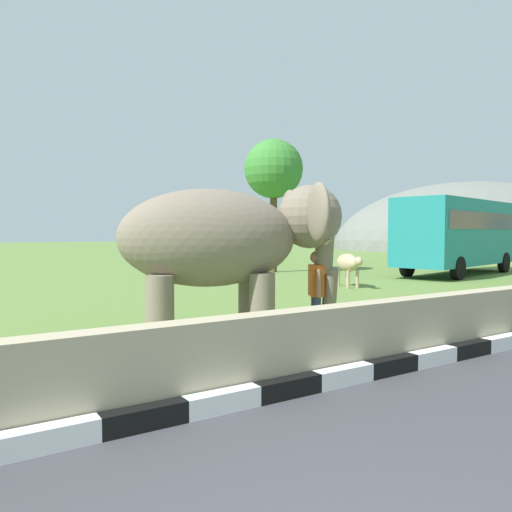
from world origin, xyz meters
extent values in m
cube|color=white|center=(-0.80, 3.66, 0.12)|extent=(0.90, 0.20, 0.24)
cube|color=black|center=(0.10, 3.66, 0.12)|extent=(0.90, 0.20, 0.24)
cube|color=white|center=(1.00, 3.66, 0.12)|extent=(0.90, 0.20, 0.24)
cube|color=black|center=(1.90, 3.66, 0.12)|extent=(0.90, 0.20, 0.24)
cube|color=white|center=(2.80, 3.66, 0.12)|extent=(0.90, 0.20, 0.24)
cube|color=black|center=(3.70, 3.66, 0.12)|extent=(0.90, 0.20, 0.24)
cube|color=white|center=(4.60, 3.66, 0.12)|extent=(0.90, 0.20, 0.24)
cube|color=black|center=(5.50, 3.66, 0.12)|extent=(0.90, 0.20, 0.24)
cube|color=white|center=(6.40, 3.66, 0.12)|extent=(0.90, 0.20, 0.24)
cube|color=tan|center=(2.00, 3.96, 0.50)|extent=(28.00, 0.36, 1.00)
cylinder|color=#7C6E5D|center=(3.27, 6.73, 0.66)|extent=(0.44, 0.44, 1.31)
cylinder|color=#7C6E5D|center=(2.98, 5.87, 0.66)|extent=(0.44, 0.44, 1.31)
cylinder|color=#7C6E5D|center=(1.66, 7.27, 0.66)|extent=(0.44, 0.44, 1.31)
cylinder|color=#7C6E5D|center=(1.37, 6.42, 0.66)|extent=(0.44, 0.44, 1.31)
ellipsoid|color=#7C6E5D|center=(2.32, 6.57, 1.91)|extent=(3.45, 2.50, 1.70)
sphere|color=#7C6E5D|center=(4.09, 5.98, 2.29)|extent=(1.16, 1.16, 1.16)
ellipsoid|color=#D84C8C|center=(4.37, 5.88, 2.44)|extent=(0.55, 0.72, 0.44)
ellipsoid|color=#7C6E5D|center=(4.20, 6.76, 2.34)|extent=(0.51, 0.93, 1.00)
ellipsoid|color=#7C6E5D|center=(3.71, 5.28, 2.34)|extent=(0.51, 0.93, 1.00)
cylinder|color=#7C6E5D|center=(4.37, 5.88, 1.74)|extent=(0.47, 0.55, 0.99)
cylinder|color=#7C6E5D|center=(4.48, 5.85, 0.94)|extent=(0.37, 0.44, 0.83)
cone|color=beige|center=(4.40, 6.17, 1.84)|extent=(0.31, 0.58, 0.22)
cone|color=beige|center=(4.22, 5.64, 1.84)|extent=(0.31, 0.58, 0.22)
cylinder|color=navy|center=(4.32, 6.09, 0.41)|extent=(0.15, 0.15, 0.82)
cylinder|color=navy|center=(4.22, 5.92, 0.41)|extent=(0.15, 0.15, 0.82)
cube|color=#D85919|center=(4.27, 6.01, 1.11)|extent=(0.41, 0.47, 0.58)
cylinder|color=#9E7251|center=(4.40, 6.23, 1.08)|extent=(0.14, 0.15, 0.52)
cylinder|color=#9E7251|center=(4.14, 5.78, 1.08)|extent=(0.15, 0.17, 0.53)
sphere|color=#9E7251|center=(4.27, 6.01, 1.54)|extent=(0.23, 0.23, 0.23)
cube|color=teal|center=(19.23, 13.49, 2.00)|extent=(9.20, 4.42, 3.00)
cube|color=#3F5160|center=(19.23, 13.49, 2.54)|extent=(8.52, 4.30, 0.76)
cylinder|color=black|center=(21.74, 15.25, 0.50)|extent=(1.04, 0.52, 1.00)
cylinder|color=black|center=(22.25, 13.00, 0.50)|extent=(1.04, 0.52, 1.00)
cylinder|color=black|center=(16.21, 13.98, 0.50)|extent=(1.04, 0.52, 1.00)
cylinder|color=black|center=(16.72, 11.74, 0.50)|extent=(1.04, 0.52, 1.00)
cylinder|color=tan|center=(10.99, 11.81, 0.33)|extent=(0.12, 0.12, 0.65)
cylinder|color=tan|center=(10.66, 11.93, 0.33)|extent=(0.12, 0.12, 0.65)
cylinder|color=tan|center=(11.30, 12.66, 0.33)|extent=(0.12, 0.12, 0.65)
cylinder|color=tan|center=(10.96, 12.78, 0.33)|extent=(0.12, 0.12, 0.65)
ellipsoid|color=tan|center=(10.98, 12.30, 0.90)|extent=(1.07, 1.61, 0.66)
ellipsoid|color=tan|center=(10.66, 11.42, 1.00)|extent=(0.38, 0.46, 0.32)
cylinder|color=brown|center=(12.54, 19.37, 2.19)|extent=(0.36, 0.36, 4.38)
sphere|color=#3A8132|center=(12.54, 19.37, 5.20)|extent=(2.96, 2.96, 2.96)
ellipsoid|color=slate|center=(55.00, 36.59, 0.00)|extent=(37.66, 30.13, 16.62)
camera|label=1|loc=(-1.58, -1.06, 2.00)|focal=34.50mm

